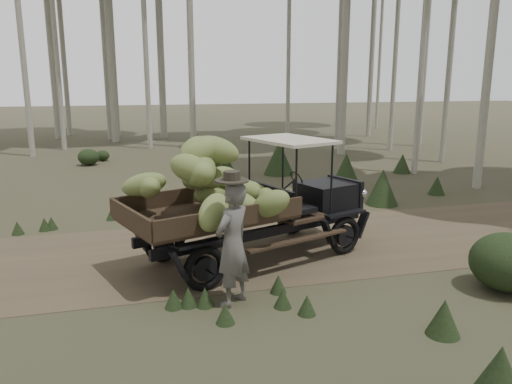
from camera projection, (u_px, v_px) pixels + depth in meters
ground at (131, 259)px, 9.39m from camera, size 120.00×120.00×0.00m
dirt_track at (131, 259)px, 9.38m from camera, size 70.00×4.00×0.01m
banana_truck at (235, 189)px, 8.86m from camera, size 5.05×3.29×2.47m
farmer at (233, 243)px, 7.32m from camera, size 0.81×0.79×2.03m
undergrowth at (53, 239)px, 8.93m from camera, size 21.83×23.76×1.27m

